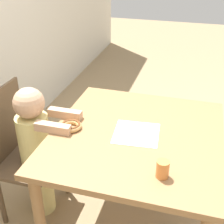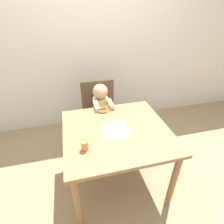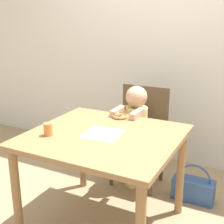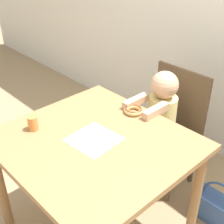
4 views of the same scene
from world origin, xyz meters
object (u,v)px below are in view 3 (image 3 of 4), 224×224
Objects in this scene: child_figure at (135,134)px; donut at (120,116)px; cup at (48,129)px; handbag at (193,189)px; chair at (140,134)px.

donut is at bearing -95.36° from child_figure.
handbag is at bearing 44.69° from cup.
chair is at bearing 167.96° from handbag.
child_figure reaches higher than cup.
cup is (-0.84, -0.83, 0.67)m from handbag.
handbag is at bearing 24.96° from donut.
cup is at bearing -109.51° from child_figure.
cup reaches higher than handbag.
child_figure reaches higher than handbag.
child_figure is at bearing 84.64° from donut.
chair reaches higher than cup.
donut is 0.91m from handbag.
child_figure is 0.37m from donut.
chair is 0.95× the size of child_figure.
child_figure is (0.00, -0.12, 0.04)m from chair.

